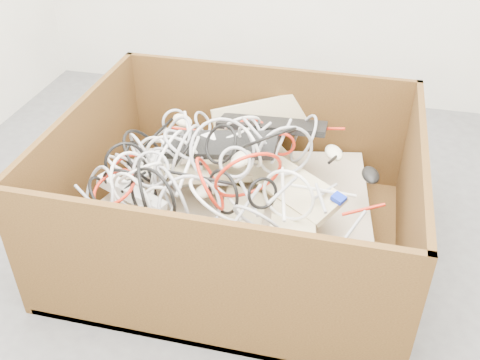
% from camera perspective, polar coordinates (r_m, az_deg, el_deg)
% --- Properties ---
extents(ground, '(3.00, 3.00, 0.00)m').
position_cam_1_polar(ground, '(2.20, -1.31, -8.04)').
color(ground, '#48484A').
rests_on(ground, ground).
extents(cardboard_box, '(1.30, 1.08, 0.57)m').
position_cam_1_polar(cardboard_box, '(2.18, -0.61, -3.74)').
color(cardboard_box, '#36210D').
rests_on(cardboard_box, ground).
extents(keyboard_pile, '(0.88, 0.99, 0.35)m').
position_cam_1_polar(keyboard_pile, '(2.15, 0.71, 0.43)').
color(keyboard_pile, tan).
rests_on(keyboard_pile, cardboard_box).
extents(mice_scatter, '(0.93, 0.76, 0.19)m').
position_cam_1_polar(mice_scatter, '(2.02, 0.06, 0.05)').
color(mice_scatter, beige).
rests_on(mice_scatter, keyboard_pile).
extents(power_strip_left, '(0.30, 0.18, 0.13)m').
position_cam_1_polar(power_strip_left, '(2.15, -6.38, 2.99)').
color(power_strip_left, white).
rests_on(power_strip_left, keyboard_pile).
extents(power_strip_right, '(0.29, 0.13, 0.09)m').
position_cam_1_polar(power_strip_right, '(2.03, -11.20, -1.38)').
color(power_strip_right, white).
rests_on(power_strip_right, keyboard_pile).
extents(vga_plug, '(0.06, 0.06, 0.03)m').
position_cam_1_polar(vga_plug, '(1.98, 10.21, -1.88)').
color(vga_plug, '#0C25BE').
rests_on(vga_plug, keyboard_pile).
extents(cable_tangle, '(1.12, 0.86, 0.42)m').
position_cam_1_polar(cable_tangle, '(2.02, -4.98, 1.34)').
color(cable_tangle, '#999A9F').
rests_on(cable_tangle, keyboard_pile).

